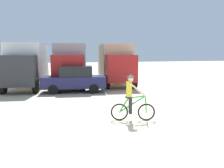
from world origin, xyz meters
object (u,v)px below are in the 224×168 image
(box_truck_avon_van, at_px, (27,63))
(box_truck_tan_camper, at_px, (115,62))
(box_truck_grey_hauler, at_px, (71,62))
(cyclist_orange_shirt, at_px, (131,99))
(sedan_parked, at_px, (74,79))

(box_truck_avon_van, bearing_deg, box_truck_tan_camper, 1.85)
(box_truck_grey_hauler, height_order, box_truck_tan_camper, same)
(box_truck_avon_van, distance_m, cyclist_orange_shirt, 11.50)
(box_truck_grey_hauler, xyz_separation_m, box_truck_tan_camper, (3.71, -0.32, 0.00))
(box_truck_grey_hauler, relative_size, sedan_parked, 1.60)
(sedan_parked, bearing_deg, box_truck_avon_van, 134.86)
(box_truck_grey_hauler, bearing_deg, box_truck_avon_van, -170.69)
(box_truck_avon_van, relative_size, sedan_parked, 1.59)
(box_truck_avon_van, bearing_deg, sedan_parked, -45.14)
(box_truck_grey_hauler, distance_m, cyclist_orange_shirt, 11.26)
(box_truck_avon_van, xyz_separation_m, box_truck_grey_hauler, (3.37, 0.55, 0.00))
(box_truck_grey_hauler, height_order, cyclist_orange_shirt, box_truck_grey_hauler)
(box_truck_avon_van, relative_size, cyclist_orange_shirt, 3.85)
(box_truck_tan_camper, distance_m, sedan_parked, 5.29)
(box_truck_avon_van, height_order, box_truck_tan_camper, same)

